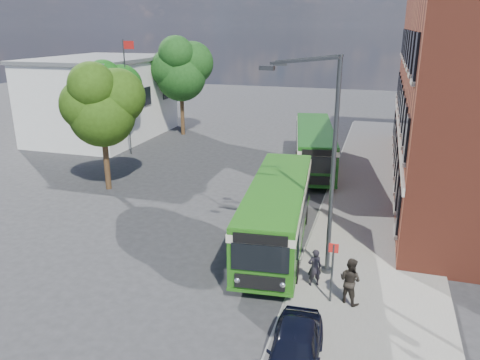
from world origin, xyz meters
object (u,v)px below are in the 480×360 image
(street_lamp, at_px, (324,165))
(bus_front, at_px, (277,208))
(bus_rear, at_px, (314,144))
(parked_car, at_px, (295,350))

(street_lamp, distance_m, bus_front, 4.45)
(bus_front, height_order, bus_rear, same)
(bus_rear, relative_size, parked_car, 3.14)
(street_lamp, bearing_deg, parked_car, -88.67)
(street_lamp, bearing_deg, bus_rear, 99.23)
(street_lamp, relative_size, bus_front, 0.81)
(bus_front, distance_m, bus_rear, 13.12)
(street_lamp, height_order, bus_front, street_lamp)
(bus_front, relative_size, parked_car, 2.86)
(street_lamp, height_order, bus_rear, street_lamp)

